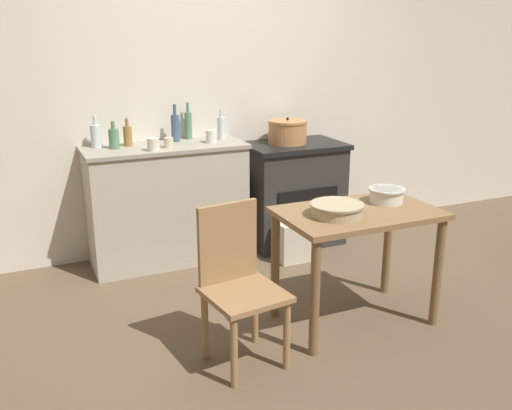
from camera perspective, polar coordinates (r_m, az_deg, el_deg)
name	(u,v)px	position (r m, az deg, el deg)	size (l,w,h in m)	color
ground_plane	(292,320)	(3.76, 3.64, -11.39)	(14.00, 14.00, 0.00)	brown
wall_back	(206,95)	(4.79, -4.98, 10.87)	(8.00, 0.07, 2.55)	beige
counter_cabinet	(167,204)	(4.56, -8.88, 0.11)	(1.24, 0.52, 0.94)	#B2A893
stove	(293,193)	(4.93, 3.70, 1.20)	(0.83, 0.57, 0.88)	#2D2B28
work_table	(357,230)	(3.56, 10.09, -2.51)	(0.97, 0.61, 0.74)	olive
chair	(238,281)	(3.16, -1.80, -7.62)	(0.45, 0.45, 0.89)	#997047
flour_sack	(293,242)	(4.60, 3.76, -3.69)	(0.26, 0.18, 0.32)	beige
stock_pot	(287,132)	(4.81, 3.16, 7.33)	(0.33, 0.33, 0.22)	#B77A47
mixing_bowl_large	(337,209)	(3.39, 8.10, -0.39)	(0.32, 0.32, 0.08)	tan
mixing_bowl_small	(387,195)	(3.71, 12.93, 1.03)	(0.23, 0.23, 0.09)	silver
bottle_far_left	(128,135)	(4.46, -12.71, 6.81)	(0.07, 0.07, 0.21)	olive
bottle_left	(175,127)	(4.57, -8.07, 7.71)	(0.07, 0.07, 0.29)	#3D5675
bottle_mid_left	(114,138)	(4.38, -14.03, 6.52)	(0.08, 0.08, 0.20)	#517F5B
bottle_center_left	(96,135)	(4.45, -15.70, 6.72)	(0.08, 0.08, 0.24)	silver
bottle_center	(188,125)	(4.67, -6.79, 7.97)	(0.06, 0.06, 0.29)	#517F5B
bottle_center_right	(222,127)	(4.65, -3.47, 7.75)	(0.07, 0.07, 0.24)	silver
cup_mid_right	(169,143)	(4.35, -8.73, 6.19)	(0.07, 0.07, 0.08)	beige
cup_right	(153,144)	(4.24, -10.24, 5.98)	(0.09, 0.09, 0.09)	silver
cup_far_right	(211,136)	(4.49, -4.48, 6.85)	(0.09, 0.09, 0.10)	silver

